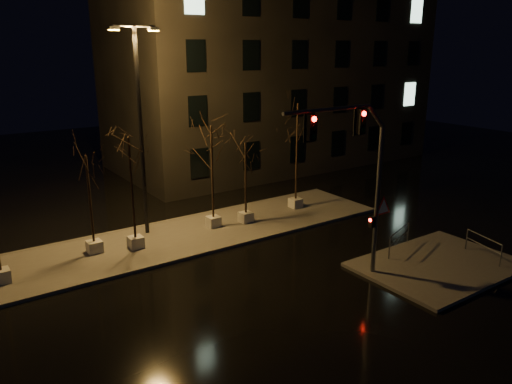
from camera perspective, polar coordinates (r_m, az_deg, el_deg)
ground at (r=21.05m, az=-0.26°, el=-10.08°), size 90.00×90.00×0.00m
median at (r=25.78m, az=-7.83°, el=-4.95°), size 22.00×5.00×0.15m
sidewalk_corner at (r=23.67m, az=20.12°, el=-7.83°), size 7.00×5.00×0.15m
building at (r=41.67m, az=1.73°, el=13.77°), size 25.00×12.00×15.00m
tree_1 at (r=23.44m, az=-18.67°, el=1.53°), size 1.80×1.80×4.70m
tree_2 at (r=23.32m, az=-14.20°, el=3.27°), size 1.80×1.80×5.46m
tree_3 at (r=25.54m, az=-5.09°, el=4.92°), size 1.80×1.80×5.52m
tree_4 at (r=26.30m, az=-1.21°, el=3.56°), size 1.80×1.80×4.48m
tree_5 at (r=28.65m, az=4.74°, el=7.36°), size 1.80×1.80×6.29m
traffic_signal_mast at (r=19.72m, az=11.78°, el=2.70°), size 5.84×0.27×7.13m
streetlight_main at (r=24.92m, az=-13.12°, el=8.17°), size 2.54×0.57×10.15m
guard_rail_a at (r=24.26m, az=16.07°, el=-4.91°), size 2.31×0.86×1.06m
guard_rail_b at (r=24.80m, az=24.56°, el=-5.42°), size 0.60×2.06×1.01m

